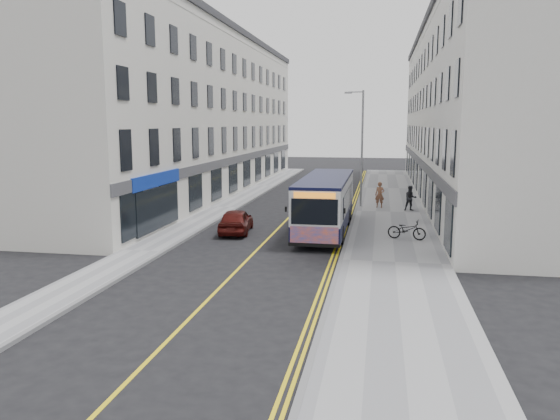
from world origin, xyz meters
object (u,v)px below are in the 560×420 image
at_px(city_bus, 326,202).
at_px(pedestrian_near, 380,195).
at_px(pedestrian_far, 411,198).
at_px(car_maroon, 236,221).
at_px(streetlamp, 361,144).
at_px(car_white, 338,185).
at_px(bicycle, 407,230).

bearing_deg(city_bus, pedestrian_near, 71.27).
distance_m(city_bus, pedestrian_near, 8.89).
xyz_separation_m(pedestrian_far, car_maroon, (-9.53, -8.62, -0.29)).
relative_size(pedestrian_near, car_maroon, 0.45).
xyz_separation_m(city_bus, car_maroon, (-4.69, -1.23, -0.98)).
relative_size(streetlamp, car_white, 2.14).
xyz_separation_m(pedestrian_near, car_white, (-3.50, 8.72, -0.38)).
bearing_deg(city_bus, streetlamp, 80.39).
bearing_deg(streetlamp, car_maroon, -121.76).
bearing_deg(pedestrian_near, city_bus, -98.72).
relative_size(streetlamp, pedestrian_far, 4.86).
xyz_separation_m(bicycle, pedestrian_near, (-1.37, 10.23, 0.38)).
xyz_separation_m(pedestrian_near, car_maroon, (-7.53, -9.62, -0.34)).
bearing_deg(streetlamp, city_bus, -99.61).
height_order(bicycle, pedestrian_near, pedestrian_near).
bearing_deg(city_bus, bicycle, -23.52).
distance_m(bicycle, car_white, 19.57).
relative_size(car_white, car_maroon, 0.97).
xyz_separation_m(city_bus, pedestrian_far, (4.85, 7.40, -0.69)).
height_order(bicycle, car_white, car_white).
distance_m(pedestrian_near, car_maroon, 12.22).
relative_size(streetlamp, city_bus, 0.78).
distance_m(car_white, car_maroon, 18.78).
xyz_separation_m(city_bus, pedestrian_near, (2.85, 8.39, -0.64)).
xyz_separation_m(city_bus, bicycle, (4.22, -1.84, -1.02)).
distance_m(pedestrian_near, car_white, 9.41).
xyz_separation_m(bicycle, pedestrian_far, (0.63, 9.23, 0.33)).
height_order(streetlamp, bicycle, streetlamp).
bearing_deg(streetlamp, pedestrian_near, -14.31).
xyz_separation_m(streetlamp, car_maroon, (-6.17, -9.97, -3.72)).
distance_m(city_bus, car_maroon, 4.94).
xyz_separation_m(streetlamp, pedestrian_near, (1.37, -0.35, -3.39)).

